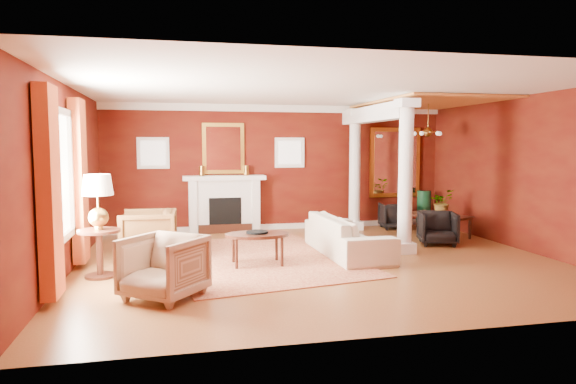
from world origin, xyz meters
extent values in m
plane|color=brown|center=(0.00, 0.00, 0.00)|extent=(8.00, 8.00, 0.00)
cube|color=#5F1E0D|center=(0.00, 3.50, 1.45)|extent=(8.00, 0.04, 2.90)
cube|color=#5F1E0D|center=(0.00, -3.50, 1.45)|extent=(8.00, 0.04, 2.90)
cube|color=#5F1E0D|center=(-4.00, 0.00, 1.45)|extent=(0.04, 7.00, 2.90)
cube|color=#5F1E0D|center=(4.00, 0.00, 1.45)|extent=(0.04, 7.00, 2.90)
cube|color=white|center=(0.00, 0.00, 2.90)|extent=(8.00, 7.00, 0.04)
cube|color=white|center=(-1.30, 3.33, 0.60)|extent=(1.60, 0.34, 1.20)
cube|color=black|center=(-1.30, 3.16, 0.45)|extent=(0.72, 0.03, 0.70)
cube|color=black|center=(-1.30, 3.16, 0.10)|extent=(1.20, 0.05, 0.20)
cube|color=white|center=(-1.30, 3.29, 1.24)|extent=(1.85, 0.42, 0.10)
cube|color=white|center=(-2.00, 3.30, 0.60)|extent=(0.16, 0.40, 1.20)
cube|color=white|center=(-0.60, 3.30, 0.60)|extent=(0.16, 0.40, 1.20)
cube|color=gold|center=(-1.30, 3.46, 1.90)|extent=(0.95, 0.06, 1.15)
cube|color=white|center=(-1.30, 3.42, 1.90)|extent=(0.78, 0.02, 0.98)
cube|color=white|center=(-2.85, 3.47, 1.80)|extent=(0.70, 0.06, 0.70)
cube|color=white|center=(-2.85, 3.44, 1.80)|extent=(0.54, 0.02, 0.54)
cube|color=white|center=(0.25, 3.47, 1.80)|extent=(0.70, 0.06, 0.70)
cube|color=white|center=(0.25, 3.44, 1.80)|extent=(0.54, 0.02, 0.54)
cube|color=white|center=(-3.98, -0.60, 1.55)|extent=(0.03, 1.30, 1.70)
cube|color=white|center=(-3.95, -1.30, 1.55)|extent=(0.08, 0.10, 1.90)
cube|color=white|center=(-3.95, 0.10, 1.55)|extent=(0.08, 0.10, 1.90)
cube|color=#B4441E|center=(-3.88, -1.60, 1.40)|extent=(0.18, 0.55, 2.60)
cube|color=#B4441E|center=(-3.88, 0.40, 1.40)|extent=(0.18, 0.55, 2.60)
cube|color=white|center=(1.70, 0.30, 0.10)|extent=(0.34, 0.34, 0.20)
cylinder|color=white|center=(1.70, 0.30, 1.45)|extent=(0.26, 0.26, 2.50)
cube|color=white|center=(1.70, 0.30, 2.72)|extent=(0.36, 0.36, 0.16)
cube|color=white|center=(1.70, 3.00, 0.10)|extent=(0.34, 0.34, 0.20)
cylinder|color=white|center=(1.70, 3.00, 1.45)|extent=(0.26, 0.26, 2.50)
cube|color=white|center=(1.70, 3.00, 2.72)|extent=(0.36, 0.36, 0.16)
cube|color=white|center=(1.70, 1.90, 2.62)|extent=(0.30, 3.20, 0.32)
cube|color=#DB8A40|center=(2.85, 1.75, 2.87)|extent=(2.30, 3.40, 0.04)
cube|color=gold|center=(2.90, 3.46, 1.55)|extent=(1.30, 0.06, 1.70)
cube|color=white|center=(2.90, 3.42, 1.55)|extent=(1.10, 0.02, 1.50)
cylinder|color=#B08637|center=(2.90, 1.80, 2.58)|extent=(0.02, 0.02, 0.65)
sphere|color=#B08637|center=(2.90, 1.80, 2.25)|extent=(0.20, 0.20, 0.20)
sphere|color=beige|center=(3.18, 1.80, 2.22)|extent=(0.09, 0.09, 0.09)
sphere|color=beige|center=(2.99, 2.07, 2.22)|extent=(0.09, 0.09, 0.09)
sphere|color=beige|center=(2.67, 1.96, 2.22)|extent=(0.09, 0.09, 0.09)
sphere|color=beige|center=(2.67, 1.64, 2.22)|extent=(0.09, 0.09, 0.09)
sphere|color=beige|center=(2.99, 1.53, 2.22)|extent=(0.09, 0.09, 0.09)
cube|color=white|center=(0.00, 3.46, 2.82)|extent=(8.00, 0.08, 0.16)
cube|color=white|center=(0.00, 3.46, 0.06)|extent=(8.00, 0.08, 0.12)
cube|color=maroon|center=(-1.03, 0.40, 0.01)|extent=(3.72, 4.54, 0.02)
imported|color=beige|center=(0.64, 0.40, 0.47)|extent=(0.76, 2.40, 0.93)
imported|color=black|center=(-2.85, 0.83, 0.47)|extent=(0.89, 0.95, 0.94)
imported|color=tan|center=(-2.54, -1.64, 0.45)|extent=(1.20, 1.19, 0.90)
cylinder|color=black|center=(-1.08, -0.08, 0.51)|extent=(1.06, 1.06, 0.05)
cylinder|color=black|center=(-1.45, -0.31, 0.24)|extent=(0.05, 0.05, 0.48)
cylinder|color=black|center=(-0.71, -0.31, 0.24)|extent=(0.05, 0.05, 0.48)
cylinder|color=black|center=(-1.45, 0.16, 0.24)|extent=(0.05, 0.05, 0.48)
cylinder|color=black|center=(-0.71, 0.16, 0.24)|extent=(0.05, 0.05, 0.48)
imported|color=black|center=(-1.13, 0.00, 0.64)|extent=(0.16, 0.05, 0.22)
cylinder|color=black|center=(-3.50, -0.34, 0.02)|extent=(0.45, 0.45, 0.04)
cylinder|color=black|center=(-3.50, -0.34, 0.35)|extent=(0.10, 0.10, 0.70)
cylinder|color=black|center=(-3.50, -0.34, 0.70)|extent=(0.62, 0.62, 0.04)
sphere|color=#B08637|center=(-3.50, -0.34, 0.91)|extent=(0.29, 0.29, 0.29)
cylinder|color=#B08637|center=(-3.50, -0.34, 1.11)|extent=(0.03, 0.03, 0.31)
cone|color=beige|center=(-3.50, -0.34, 1.39)|extent=(0.45, 0.45, 0.31)
imported|color=black|center=(3.15, 1.75, 0.38)|extent=(0.96, 1.45, 0.77)
imported|color=black|center=(2.70, 0.90, 0.36)|extent=(0.87, 0.84, 0.72)
imported|color=black|center=(2.69, 2.93, 0.34)|extent=(0.74, 0.71, 0.67)
sphere|color=#123A1F|center=(3.47, 3.00, 0.18)|extent=(0.37, 0.37, 0.37)
cylinder|color=#123A1F|center=(3.47, 3.00, 0.44)|extent=(0.33, 0.33, 0.88)
imported|color=#26591E|center=(3.21, 1.69, 0.98)|extent=(0.67, 0.70, 0.43)
camera|label=1|loc=(-2.36, -8.30, 1.97)|focal=32.00mm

